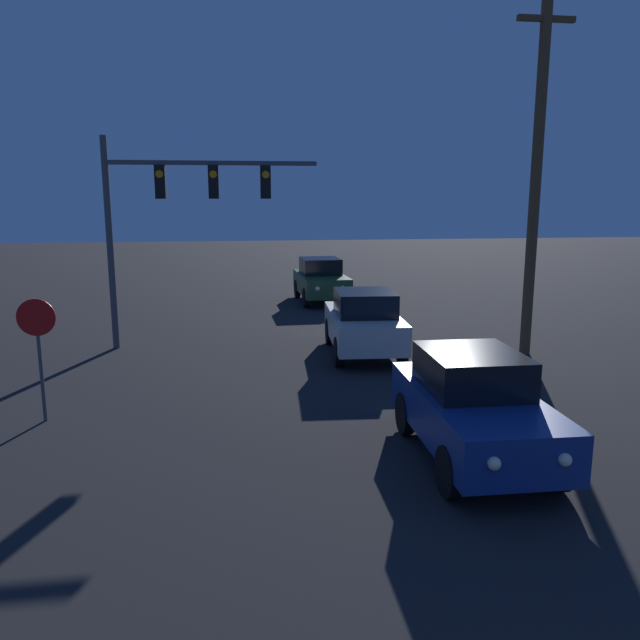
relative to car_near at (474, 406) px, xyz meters
name	(u,v)px	position (x,y,z in m)	size (l,w,h in m)	color
car_near	(474,406)	(0.00, 0.00, 0.00)	(1.86, 4.05, 1.75)	navy
car_mid	(364,322)	(-0.33, 6.92, 0.00)	(2.00, 4.10, 1.75)	beige
car_far	(321,280)	(-0.25, 15.60, 0.00)	(1.91, 4.07, 1.75)	#1E4728
traffic_signal_mast	(173,203)	(-5.34, 8.59, 3.13)	(5.78, 0.30, 5.79)	#4C4C51
stop_sign	(38,337)	(-7.39, 2.76, 0.76)	(0.70, 0.07, 2.36)	#4C4C51
utility_pole	(536,170)	(4.02, 6.37, 3.97)	(1.49, 0.28, 9.42)	brown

